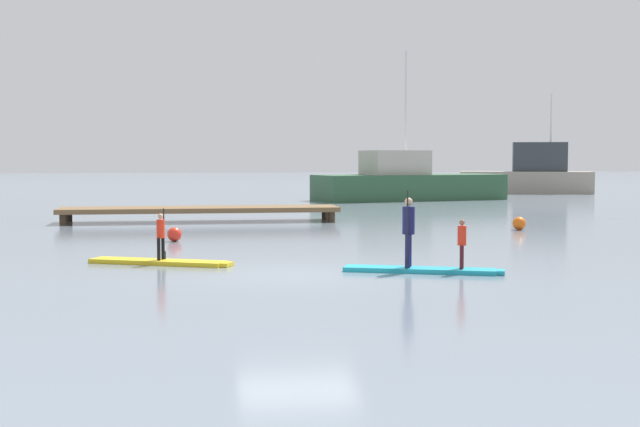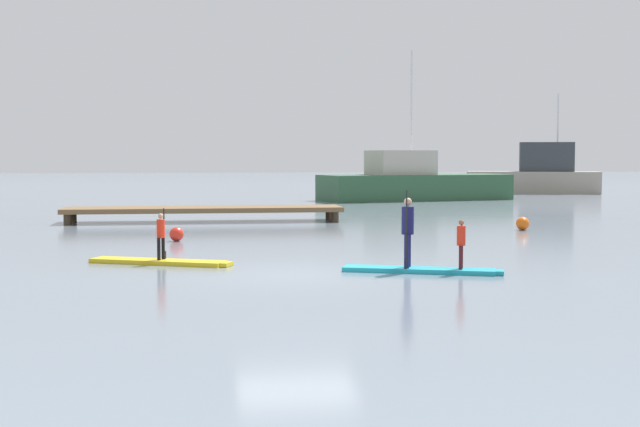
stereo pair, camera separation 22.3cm
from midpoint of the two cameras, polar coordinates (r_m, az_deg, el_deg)
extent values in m
plane|color=slate|center=(18.51, -1.81, -4.01)|extent=(240.00, 240.00, 0.00)
cube|color=gold|center=(20.73, -10.78, -3.10)|extent=(3.23, 1.94, 0.10)
cube|color=gold|center=(20.04, -6.47, -3.30)|extent=(0.40, 0.50, 0.09)
cylinder|color=black|center=(20.76, -10.45, -2.24)|extent=(0.08, 0.08, 0.51)
cylinder|color=black|center=(20.57, -10.73, -2.30)|extent=(0.08, 0.08, 0.51)
cylinder|color=red|center=(20.62, -10.61, -0.98)|extent=(0.25, 0.25, 0.42)
sphere|color=tan|center=(20.60, -10.62, -0.17)|extent=(0.12, 0.12, 0.12)
cylinder|color=black|center=(20.78, -10.40, -1.30)|extent=(0.03, 0.03, 1.19)
cube|color=black|center=(20.83, -10.38, -2.68)|extent=(0.09, 0.14, 0.18)
cube|color=#1E9EB2|center=(19.04, 6.14, -3.66)|extent=(3.26, 1.73, 0.10)
cube|color=#1E9EB2|center=(18.94, 11.21, -3.75)|extent=(0.38, 0.48, 0.09)
cylinder|color=#19194C|center=(19.17, 5.47, -2.37)|extent=(0.11, 0.11, 0.72)
cylinder|color=#19194C|center=(18.86, 5.36, -2.47)|extent=(0.11, 0.11, 0.72)
cylinder|color=#19194C|center=(18.96, 5.43, -0.45)|extent=(0.34, 0.34, 0.59)
sphere|color=tan|center=(18.93, 5.44, 0.77)|extent=(0.17, 0.17, 0.17)
cylinder|color=black|center=(18.77, 5.35, -1.04)|extent=(0.03, 0.03, 1.68)
cube|color=black|center=(18.85, 5.34, -3.30)|extent=(0.08, 0.14, 0.18)
cylinder|color=#4C1419|center=(19.04, 8.87, -2.77)|extent=(0.08, 0.08, 0.50)
cylinder|color=#4C1419|center=(18.82, 8.83, -2.85)|extent=(0.08, 0.08, 0.50)
cylinder|color=red|center=(18.89, 8.86, -1.43)|extent=(0.24, 0.24, 0.42)
sphere|color=#8C664C|center=(18.86, 8.87, -0.56)|extent=(0.12, 0.12, 0.12)
cylinder|color=black|center=(19.07, 8.89, -1.93)|extent=(0.03, 0.03, 1.06)
cube|color=black|center=(19.11, 8.87, -3.24)|extent=(0.08, 0.14, 0.18)
cube|color=#2D5638|center=(50.72, 5.71, 1.70)|extent=(11.48, 5.82, 1.46)
cube|color=#B2AD9E|center=(50.25, 4.75, 3.31)|extent=(3.88, 3.34, 1.38)
cylinder|color=silver|center=(50.66, 5.46, 7.29)|extent=(0.12, 0.12, 5.65)
cube|color=#9E9384|center=(61.73, 13.10, 1.99)|extent=(9.16, 5.30, 1.48)
cube|color=#33383D|center=(61.76, 13.96, 3.58)|extent=(3.96, 2.86, 1.99)
cylinder|color=silver|center=(61.87, 14.66, 6.02)|extent=(0.12, 0.12, 3.30)
cube|color=brown|center=(33.73, -7.98, 0.26)|extent=(10.50, 2.08, 0.18)
cylinder|color=#473828|center=(33.30, -16.50, -0.24)|extent=(0.28, 0.28, 0.57)
cylinder|color=#473828|center=(34.76, -16.18, -0.07)|extent=(0.28, 0.28, 0.57)
cylinder|color=#473828|center=(33.45, 0.55, -0.07)|extent=(0.28, 0.28, 0.57)
cylinder|color=#473828|center=(34.90, 0.16, 0.09)|extent=(0.28, 0.28, 0.57)
sphere|color=orange|center=(30.56, 12.59, -0.63)|extent=(0.45, 0.45, 0.45)
sphere|color=red|center=(26.14, -9.67, -1.34)|extent=(0.42, 0.42, 0.42)
camera|label=1|loc=(0.11, -90.31, -0.02)|focal=49.32mm
camera|label=2|loc=(0.11, 89.69, 0.02)|focal=49.32mm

